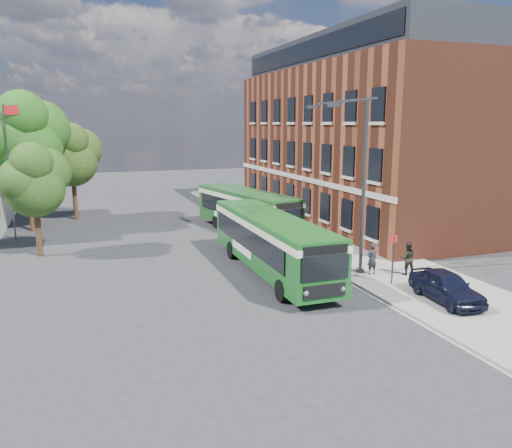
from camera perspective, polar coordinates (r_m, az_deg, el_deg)
name	(u,v)px	position (r m, az deg, el deg)	size (l,w,h in m)	color
ground	(253,274)	(26.24, -0.32, -5.75)	(120.00, 120.00, 0.00)	#2B2B2E
pavement	(307,232)	(36.01, 5.88, -0.94)	(6.00, 48.00, 0.15)	gray
kerb_line	(268,236)	(34.82, 1.36, -1.42)	(0.12, 48.00, 0.01)	beige
brick_office	(365,133)	(42.09, 12.39, 10.11)	(12.10, 26.00, 14.20)	maroon
flagpole	(10,167)	(36.92, -26.34, 5.89)	(0.95, 0.10, 9.00)	#333537
street_lamp	(357,184)	(25.53, 11.52, 4.54)	(2.96, 2.38, 9.00)	#333537
bus_stop_sign	(393,256)	(24.76, 15.39, -3.60)	(0.35, 0.08, 2.52)	#333537
bus_front	(271,238)	(26.13, 1.72, -1.67)	(2.72, 12.48, 3.02)	#16581C
bus_rear	(247,207)	(35.76, -1.07, 1.90)	(4.60, 10.97, 3.02)	#1B501E
parked_car	(446,286)	(23.29, 20.91, -6.66)	(1.59, 3.95, 1.35)	black
pedestrian_a	(372,259)	(26.18, 13.10, -3.90)	(0.60, 0.39, 1.63)	black
pedestrian_b	(407,258)	(26.60, 16.92, -3.76)	(0.84, 0.65, 1.72)	black
tree_left	(35,179)	(31.58, -23.97, 4.67)	(4.00, 3.80, 6.75)	#372014
tree_mid	(26,137)	(39.40, -24.81, 9.03)	(5.94, 5.65, 10.03)	#372014
tree_right	(72,155)	(42.91, -20.24, 7.46)	(4.63, 4.40, 7.81)	#372014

